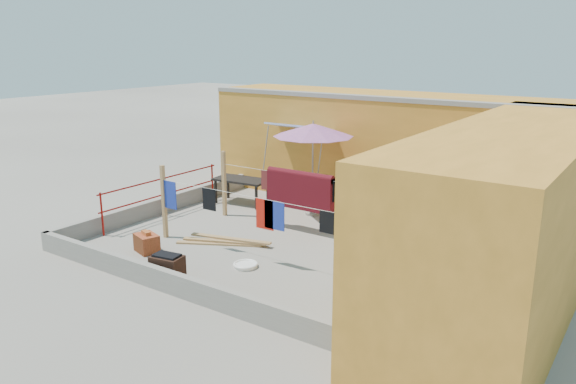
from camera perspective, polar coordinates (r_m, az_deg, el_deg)
The scene contains 21 objects.
ground at distance 13.55m, azimuth -0.60°, elevation -4.98°, with size 80.00×80.00×0.00m, color #9E998E.
wall_back at distance 16.85m, azimuth 10.07°, elevation 4.42°, with size 11.00×3.27×3.21m.
wall_right at distance 11.04m, azimuth 22.00°, elevation -2.04°, with size 2.40×9.00×3.20m, color orange.
parapet_front at distance 10.96m, azimuth -11.62°, elevation -9.05°, with size 8.30×0.16×0.44m, color gray.
parapet_left at distance 16.08m, azimuth -12.57°, elevation -1.31°, with size 0.16×7.30×0.44m, color gray.
red_railing at distance 15.65m, azimuth -12.63°, elevation 0.15°, with size 0.05×4.20×1.10m.
clothesline_rig at distance 13.67m, azimuth 0.59°, elevation -0.21°, with size 5.09×2.35×1.80m.
patio_umbrella at distance 15.09m, azimuth 2.58°, elevation 6.25°, with size 2.70×2.70×2.61m.
outdoor_table at distance 16.52m, azimuth -4.75°, elevation 1.10°, with size 1.69×0.98×0.76m.
brick_stack at distance 13.20m, azimuth -14.16°, elevation -5.03°, with size 0.67×0.56×0.50m.
lumber_pile at distance 13.41m, azimuth -6.44°, elevation -4.99°, with size 2.10×1.13×0.13m.
brazier at distance 11.54m, azimuth -12.15°, elevation -7.53°, with size 0.68×0.51×0.56m.
white_basin at distance 12.05m, azimuth -4.34°, elevation -7.40°, with size 0.53×0.53×0.09m.
water_jug_a at distance 13.52m, azimuth 16.29°, elevation -4.91°, with size 0.24×0.24×0.38m.
water_jug_b at distance 13.68m, azimuth 10.07°, elevation -4.32°, with size 0.23×0.23×0.36m.
green_hose at distance 14.42m, azimuth 18.16°, elevation -4.36°, with size 0.54×0.54×0.08m.
plant_back_a at distance 15.67m, azimuth 8.68°, elevation -0.94°, with size 0.68×0.59×0.76m, color #1F5317.
plant_back_b at distance 15.33m, azimuth 11.66°, elevation -1.55°, with size 0.39×0.39×0.70m, color #1F5317.
plant_right_a at distance 13.83m, azimuth 13.70°, elevation -3.33°, with size 0.40×0.27×0.77m, color #1F5317.
plant_right_b at distance 12.08m, azimuth 11.07°, elevation -6.05°, with size 0.38×0.31×0.70m, color #1F5317.
plant_right_c at distance 10.93m, azimuth 6.80°, elevation -8.36°, with size 0.56×0.49×0.63m, color #1F5317.
Camera 1 is at (7.37, -10.40, 4.62)m, focal length 35.00 mm.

